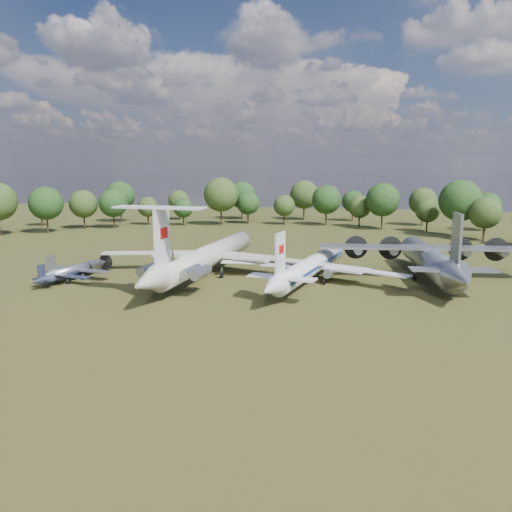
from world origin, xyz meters
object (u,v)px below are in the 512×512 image
(small_prop_northwest, at_px, (77,271))
(person_on_il62, at_px, (173,255))
(il62_airliner, at_px, (209,260))
(small_prop_west, at_px, (62,277))
(tu104_jet, at_px, (311,269))
(an12_transport, at_px, (430,264))

(small_prop_northwest, bearing_deg, person_on_il62, -7.62)
(il62_airliner, distance_m, small_prop_west, 24.02)
(small_prop_northwest, xyz_separation_m, person_on_il62, (20.06, -6.18, 4.73))
(il62_airliner, height_order, tu104_jet, il62_airliner)
(tu104_jet, height_order, small_prop_west, tu104_jet)
(il62_airliner, height_order, small_prop_northwest, il62_airliner)
(an12_transport, height_order, small_prop_northwest, an12_transport)
(tu104_jet, relative_size, person_on_il62, 26.92)
(small_prop_west, bearing_deg, small_prop_northwest, 94.06)
(il62_airliner, distance_m, person_on_il62, 14.88)
(il62_airliner, height_order, person_on_il62, person_on_il62)
(il62_airliner, bearing_deg, person_on_il62, -90.00)
(an12_transport, relative_size, small_prop_west, 3.09)
(tu104_jet, bearing_deg, small_prop_west, -155.50)
(an12_transport, height_order, person_on_il62, person_on_il62)
(small_prop_northwest, bearing_deg, tu104_jet, 19.58)
(small_prop_northwest, relative_size, person_on_il62, 10.70)
(il62_airliner, bearing_deg, small_prop_west, -148.46)
(person_on_il62, bearing_deg, small_prop_west, 8.07)
(an12_transport, bearing_deg, il62_airliner, 179.54)
(tu104_jet, bearing_deg, person_on_il62, -135.31)
(small_prop_west, bearing_deg, an12_transport, 25.09)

